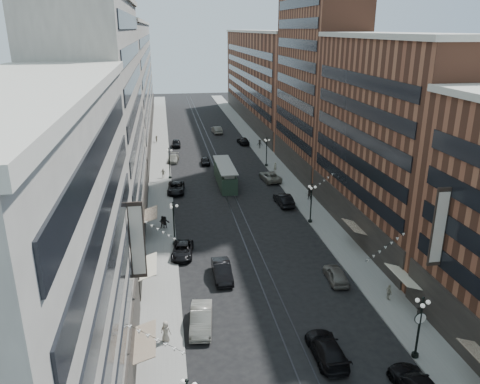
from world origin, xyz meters
TOP-DOWN VIEW (x-y plane):
  - ground at (0.00, 60.00)m, footprint 220.00×220.00m
  - sidewalk_west at (-11.00, 70.00)m, footprint 4.00×180.00m
  - sidewalk_east at (11.00, 70.00)m, footprint 4.00×180.00m
  - rail_west at (-0.70, 70.00)m, footprint 0.12×180.00m
  - rail_east at (0.70, 70.00)m, footprint 0.12×180.00m
  - building_west_near at (-17.00, 0.00)m, footprint 8.00×30.00m
  - building_west_mid at (-17.00, 33.00)m, footprint 8.00×36.00m
  - building_west_far at (-17.00, 96.00)m, footprint 8.00×90.00m
  - building_east_mid at (17.00, 28.00)m, footprint 8.00×30.00m
  - building_east_tower at (17.00, 56.00)m, footprint 8.00×26.00m
  - building_east_far at (17.00, 105.00)m, footprint 8.00×72.00m
  - lamppost_sw_far at (-9.20, 28.00)m, footprint 1.03×1.14m
  - lamppost_sw_mid at (-9.20, 55.00)m, footprint 1.03×1.14m
  - lamppost_se_near at (9.20, 4.00)m, footprint 1.08×1.14m
  - lamppost_se_far at (9.20, 32.00)m, footprint 1.03×1.14m
  - lamppost_se_mid at (9.20, 60.00)m, footprint 1.03×1.14m
  - streetcar at (0.00, 50.70)m, footprint 2.75×12.43m
  - car_1 at (-7.41, 10.83)m, footprint 2.47×5.50m
  - car_2 at (-8.40, 25.05)m, footprint 2.96×5.34m
  - car_4 at (7.17, 16.66)m, footprint 2.11×4.66m
  - car_5 at (-4.50, 19.14)m, footprint 1.87×5.27m
  - car_6 at (2.20, 5.23)m, footprint 2.36×5.72m
  - pedestrian_1 at (-10.51, 9.25)m, footprint 1.04×0.83m
  - pedestrian_2 at (-10.57, 33.04)m, footprint 0.91×0.60m
  - pedestrian_3 at (11.80, 8.46)m, footprint 1.07×1.22m
  - pedestrian_4 at (10.91, 12.21)m, footprint 0.51×0.98m
  - car_7 at (-8.40, 47.56)m, footprint 3.02×5.89m
  - car_8 at (-8.31, 66.12)m, footprint 2.62×5.09m
  - car_9 at (-7.34, 78.64)m, footprint 2.10×4.82m
  - car_10 at (7.34, 39.25)m, footprint 2.20×5.42m
  - car_11 at (7.94, 51.16)m, footprint 3.31×6.14m
  - car_12 at (7.89, 78.91)m, footprint 2.50×5.43m
  - car_13 at (-2.21, 63.30)m, footprint 1.74×4.13m
  - car_14 at (3.25, 91.30)m, footprint 2.45×5.60m
  - pedestrian_5 at (-10.33, 33.30)m, footprint 1.51×0.97m
  - pedestrian_6 at (-10.35, 55.49)m, footprint 1.06×0.68m
  - pedestrian_7 at (11.73, 40.72)m, footprint 1.01×0.84m
  - pedestrian_8 at (9.95, 55.88)m, footprint 0.76×0.64m
  - pedestrian_9 at (10.72, 73.80)m, footprint 1.30×0.81m
  - pedestrian_extra_0 at (-11.69, 83.37)m, footprint 0.83×1.50m

SIDE VIEW (x-z plane):
  - ground at x=0.00m, z-range 0.00..0.00m
  - rail_west at x=-0.70m, z-range 0.00..0.02m
  - rail_east at x=0.70m, z-range 0.00..0.02m
  - sidewalk_west at x=-11.00m, z-range 0.00..0.15m
  - sidewalk_east at x=11.00m, z-range 0.00..0.15m
  - car_13 at x=-2.21m, z-range 0.00..1.40m
  - car_8 at x=-8.31m, z-range 0.00..1.41m
  - car_2 at x=-8.40m, z-range 0.00..1.41m
  - car_12 at x=7.89m, z-range 0.00..1.54m
  - car_4 at x=7.17m, z-range 0.00..1.55m
  - car_7 at x=-8.40m, z-range 0.00..1.59m
  - car_9 at x=-7.34m, z-range 0.00..1.62m
  - car_11 at x=7.94m, z-range 0.00..1.64m
  - car_6 at x=2.20m, z-range 0.00..1.65m
  - car_5 at x=-4.50m, z-range 0.00..1.73m
  - car_10 at x=7.34m, z-range 0.00..1.75m
  - car_1 at x=-7.41m, z-range 0.00..1.75m
  - car_14 at x=3.25m, z-range 0.00..1.79m
  - pedestrian_extra_0 at x=-11.69m, z-range 0.15..1.70m
  - pedestrian_5 at x=-10.33m, z-range 0.15..1.73m
  - pedestrian_4 at x=10.91m, z-range 0.15..1.77m
  - pedestrian_6 at x=-10.35m, z-range 0.15..1.82m
  - pedestrian_2 at x=-10.57m, z-range 0.15..1.88m
  - pedestrian_8 at x=9.95m, z-range 0.15..1.93m
  - pedestrian_3 at x=11.80m, z-range 0.15..1.95m
  - pedestrian_7 at x=11.73m, z-range 0.15..1.97m
  - pedestrian_9 at x=10.72m, z-range 0.15..2.02m
  - pedestrian_1 at x=-10.51m, z-range 0.15..2.03m
  - streetcar at x=0.00m, z-range -0.13..3.31m
  - lamppost_sw_far at x=-9.20m, z-range 0.34..5.86m
  - lamppost_sw_mid at x=-9.20m, z-range 0.34..5.86m
  - lamppost_se_far at x=9.20m, z-range 0.34..5.86m
  - lamppost_se_mid at x=9.20m, z-range 0.34..5.86m
  - lamppost_se_near at x=9.20m, z-range 0.46..5.98m
  - building_west_near at x=-17.00m, z-range 0.00..22.00m
  - building_east_mid at x=17.00m, z-range 0.00..24.00m
  - building_east_far at x=17.00m, z-range 0.00..24.00m
  - building_west_far at x=-17.00m, z-range 0.00..26.00m
  - building_west_mid at x=-17.00m, z-range 0.00..28.00m
  - building_east_tower at x=17.00m, z-range 0.00..42.00m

